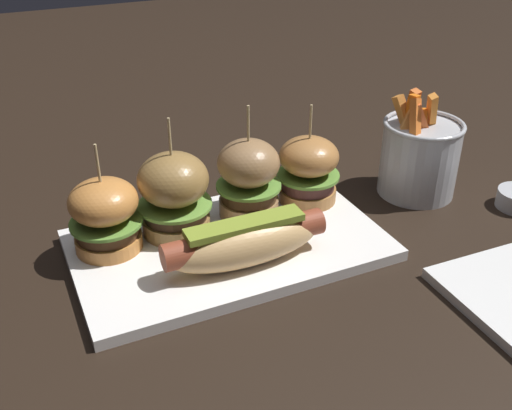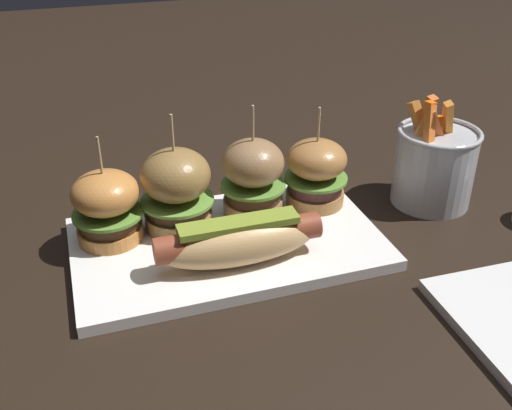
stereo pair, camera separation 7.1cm
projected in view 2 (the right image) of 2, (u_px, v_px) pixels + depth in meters
name	position (u px, v px, depth m)	size (l,w,h in m)	color
ground_plane	(227.00, 248.00, 0.73)	(3.00, 3.00, 0.00)	black
platter_main	(227.00, 243.00, 0.72)	(0.37, 0.22, 0.01)	white
hot_dog	(237.00, 241.00, 0.66)	(0.19, 0.06, 0.05)	tan
slider_far_left	(107.00, 206.00, 0.70)	(0.08, 0.08, 0.13)	#C97F3C
slider_center_left	(176.00, 189.00, 0.72)	(0.09, 0.09, 0.15)	olive
slider_center_right	(253.00, 178.00, 0.75)	(0.08, 0.08, 0.15)	#966F47
slider_far_right	(316.00, 172.00, 0.77)	(0.08, 0.08, 0.13)	#AF743D
fries_bucket	(434.00, 164.00, 0.80)	(0.11, 0.11, 0.15)	#B7BABF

